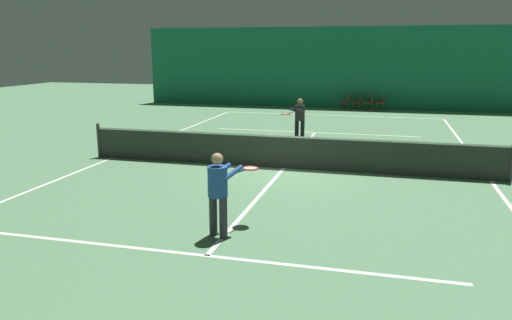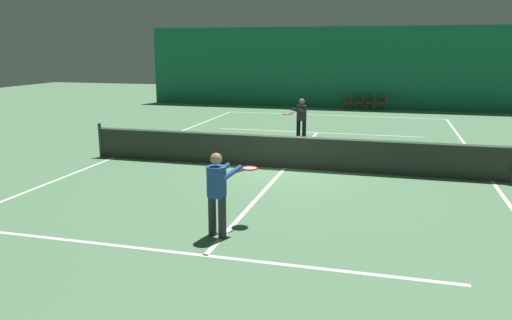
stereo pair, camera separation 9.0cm
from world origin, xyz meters
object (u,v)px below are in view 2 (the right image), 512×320
Objects in this scene: courtside_chair_1 at (360,101)px; courtside_chair_2 at (372,101)px; tennis_net at (285,151)px; courtside_chair_3 at (384,102)px; player_far at (301,117)px; courtside_chair_0 at (349,101)px; player_near at (218,188)px.

courtside_chair_1 and courtside_chair_2 have the same top height.
tennis_net reaches higher than courtside_chair_3.
courtside_chair_3 is (0.64, 0.00, 0.00)m from courtside_chair_2.
player_far is 1.88× the size of courtside_chair_1.
courtside_chair_1 is at bearing -166.71° from player_far.
courtside_chair_0 is 1.00× the size of courtside_chair_1.
courtside_chair_0 is at bearing -163.23° from player_far.
courtside_chair_0 is at bearing 87.84° from tennis_net.
player_far reaches higher than courtside_chair_1.
courtside_chair_1 is (0.64, 0.00, 0.00)m from courtside_chair_0.
player_near is 1.86× the size of courtside_chair_1.
player_far is at bearing -15.00° from courtside_chair_3.
player_far reaches higher than courtside_chair_2.
courtside_chair_2 is (1.83, 14.71, -0.03)m from tennis_net.
tennis_net is 14.76m from courtside_chair_1.
tennis_net reaches higher than courtside_chair_0.
courtside_chair_3 is at bearing 15.12° from player_near.
courtside_chair_1 is 1.28m from courtside_chair_3.
player_near is 20.28m from courtside_chair_2.
courtside_chair_2 is at bearing 90.00° from courtside_chair_1.
courtside_chair_2 is at bearing 90.00° from courtside_chair_0.
player_near is at bearing -1.79° from courtside_chair_0.
courtside_chair_2 is 1.00× the size of courtside_chair_3.
player_far is at bearing -8.25° from courtside_chair_1.
tennis_net is 14.72m from courtside_chair_0.
tennis_net is 7.61× the size of player_far.
courtside_chair_2 is (0.64, 0.00, 0.00)m from courtside_chair_1.
player_near reaches higher than courtside_chair_1.
player_near reaches higher than tennis_net.
courtside_chair_0 is 1.28m from courtside_chair_2.
player_near reaches higher than courtside_chair_3.
player_near is at bearing -90.80° from tennis_net.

